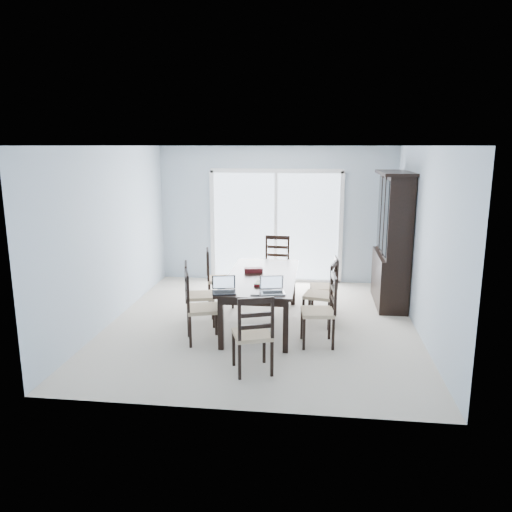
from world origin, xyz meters
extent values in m
plane|color=beige|center=(0.00, 0.00, 0.00)|extent=(5.00, 5.00, 0.00)
plane|color=white|center=(0.00, 0.00, 2.60)|extent=(5.00, 5.00, 0.00)
cube|color=#ABBCCC|center=(0.00, 2.50, 1.30)|extent=(4.50, 0.02, 2.60)
cube|color=#ABBCCC|center=(-2.25, 0.00, 1.30)|extent=(0.02, 5.00, 2.60)
cube|color=#ABBCCC|center=(2.25, 0.00, 1.30)|extent=(0.02, 5.00, 2.60)
cube|color=gray|center=(0.00, 3.50, -0.05)|extent=(4.50, 2.00, 0.10)
cube|color=#99999E|center=(0.00, 4.50, 0.55)|extent=(4.50, 0.06, 1.10)
cube|color=black|center=(0.00, 0.00, 0.73)|extent=(1.00, 2.20, 0.04)
cube|color=black|center=(0.00, 0.00, 0.67)|extent=(0.88, 2.08, 0.10)
cube|color=black|center=(-0.42, -1.00, 0.34)|extent=(0.07, 0.07, 0.69)
cube|color=black|center=(0.42, -1.00, 0.34)|extent=(0.07, 0.07, 0.69)
cube|color=black|center=(-0.42, 1.00, 0.34)|extent=(0.07, 0.07, 0.69)
cube|color=black|center=(0.42, 1.00, 0.34)|extent=(0.07, 0.07, 0.69)
cube|color=black|center=(2.01, 1.25, 0.42)|extent=(0.45, 1.30, 0.85)
cube|color=black|center=(2.04, 1.25, 1.50)|extent=(0.38, 1.30, 1.30)
cube|color=black|center=(2.01, 1.25, 2.17)|extent=(0.50, 1.38, 0.05)
cube|color=black|center=(1.84, 0.83, 1.50)|extent=(0.02, 0.36, 1.18)
cube|color=black|center=(1.84, 1.25, 1.50)|extent=(0.02, 0.36, 1.18)
cube|color=black|center=(1.84, 1.67, 1.50)|extent=(0.02, 0.36, 1.18)
cube|color=silver|center=(0.00, 2.48, 1.05)|extent=(2.40, 0.02, 2.10)
cube|color=white|center=(0.00, 2.46, 2.14)|extent=(2.52, 0.05, 0.08)
cube|color=white|center=(0.00, 2.46, 1.05)|extent=(0.06, 0.05, 2.10)
cube|color=white|center=(0.00, 2.46, 0.03)|extent=(2.52, 0.05, 0.05)
cube|color=black|center=(-0.95, -0.63, 0.22)|extent=(0.04, 0.04, 0.43)
cube|color=black|center=(-0.83, -0.99, 0.22)|extent=(0.04, 0.04, 0.43)
cube|color=black|center=(-0.58, -0.51, 0.22)|extent=(0.04, 0.04, 0.43)
cube|color=black|center=(-0.46, -0.88, 0.22)|extent=(0.04, 0.04, 0.43)
cube|color=#D2B38C|center=(-0.71, -0.75, 0.46)|extent=(0.53, 0.53, 0.05)
cube|color=black|center=(-1.12, 0.02, 0.21)|extent=(0.04, 0.04, 0.42)
cube|color=black|center=(-1.03, -0.33, 0.21)|extent=(0.04, 0.04, 0.42)
cube|color=black|center=(-0.77, 0.12, 0.21)|extent=(0.04, 0.04, 0.42)
cube|color=black|center=(-0.67, -0.24, 0.21)|extent=(0.04, 0.04, 0.42)
cube|color=#D2B38C|center=(-0.90, -0.11, 0.44)|extent=(0.50, 0.50, 0.05)
cube|color=black|center=(-1.00, 0.95, 0.21)|extent=(0.04, 0.04, 0.42)
cube|color=black|center=(-0.91, 0.58, 0.21)|extent=(0.04, 0.04, 0.42)
cube|color=black|center=(-0.64, 1.04, 0.21)|extent=(0.04, 0.04, 0.42)
cube|color=black|center=(-0.55, 0.67, 0.21)|extent=(0.04, 0.04, 0.42)
cube|color=#D2B38C|center=(-0.77, 0.81, 0.45)|extent=(0.50, 0.50, 0.05)
cube|color=black|center=(1.03, -0.85, 0.21)|extent=(0.04, 0.04, 0.43)
cube|color=black|center=(0.99, -0.47, 0.21)|extent=(0.04, 0.04, 0.43)
cube|color=black|center=(0.65, -0.89, 0.21)|extent=(0.04, 0.04, 0.43)
cube|color=black|center=(0.61, -0.51, 0.21)|extent=(0.04, 0.04, 0.43)
cube|color=#D2B38C|center=(0.82, -0.68, 0.45)|extent=(0.46, 0.46, 0.05)
cube|color=black|center=(0.99, -0.13, 0.21)|extent=(0.04, 0.04, 0.43)
cube|color=black|center=(1.07, 0.24, 0.21)|extent=(0.04, 0.04, 0.43)
cube|color=black|center=(0.62, -0.05, 0.21)|extent=(0.04, 0.04, 0.43)
cube|color=black|center=(0.70, 0.32, 0.21)|extent=(0.04, 0.04, 0.43)
cube|color=#D2B38C|center=(0.84, 0.10, 0.45)|extent=(0.49, 0.49, 0.05)
cube|color=black|center=(1.10, 0.46, 0.20)|extent=(0.03, 0.03, 0.40)
cube|color=black|center=(1.07, 0.81, 0.20)|extent=(0.03, 0.03, 0.40)
cube|color=black|center=(0.75, 0.43, 0.20)|extent=(0.03, 0.03, 0.40)
cube|color=black|center=(0.72, 0.78, 0.20)|extent=(0.03, 0.03, 0.40)
cube|color=#D2B38C|center=(0.91, 0.62, 0.42)|extent=(0.42, 0.42, 0.05)
cube|color=black|center=(-0.05, -1.82, 0.21)|extent=(0.04, 0.04, 0.43)
cube|color=black|center=(0.31, -1.70, 0.21)|extent=(0.04, 0.04, 0.43)
cube|color=black|center=(-0.18, -1.47, 0.21)|extent=(0.04, 0.04, 0.43)
cube|color=black|center=(0.18, -1.34, 0.21)|extent=(0.04, 0.04, 0.43)
cube|color=#D2B38C|center=(0.06, -1.58, 0.45)|extent=(0.53, 0.53, 0.05)
cube|color=black|center=(0.29, 1.75, 0.23)|extent=(0.04, 0.04, 0.46)
cube|color=black|center=(-0.11, 1.79, 0.23)|extent=(0.04, 0.04, 0.46)
cube|color=black|center=(0.25, 1.35, 0.23)|extent=(0.04, 0.04, 0.46)
cube|color=black|center=(-0.15, 1.39, 0.23)|extent=(0.04, 0.04, 0.46)
cube|color=#D2B38C|center=(0.07, 1.57, 0.48)|extent=(0.48, 0.48, 0.05)
cube|color=black|center=(-0.38, -0.95, 0.76)|extent=(0.34, 0.27, 0.02)
cube|color=silver|center=(-0.38, -0.95, 0.86)|extent=(0.27, 0.09, 0.16)
cube|color=#B5B5B7|center=(0.24, -0.89, 0.76)|extent=(0.35, 0.27, 0.02)
cube|color=silver|center=(0.24, -0.89, 0.86)|extent=(0.27, 0.09, 0.16)
cube|color=maroon|center=(0.08, -0.52, 0.76)|extent=(0.24, 0.19, 0.03)
cube|color=gold|center=(0.09, -0.52, 0.78)|extent=(0.24, 0.19, 0.01)
cube|color=black|center=(0.03, -1.00, 0.76)|extent=(0.11, 0.05, 0.01)
cube|color=#470E17|center=(-0.14, 0.17, 0.78)|extent=(0.29, 0.19, 0.07)
cube|color=brown|center=(-0.70, 3.35, 0.42)|extent=(1.83, 1.66, 0.84)
cube|color=gray|center=(-0.70, 3.35, 0.87)|extent=(1.88, 1.72, 0.06)
camera|label=1|loc=(0.77, -7.00, 2.60)|focal=35.00mm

